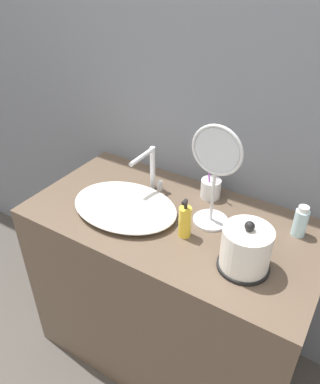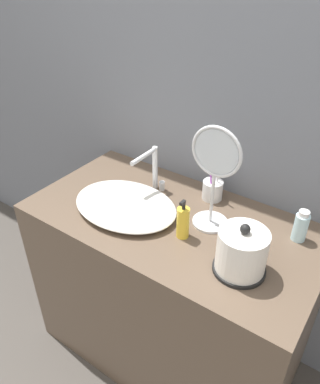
{
  "view_description": "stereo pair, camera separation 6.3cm",
  "coord_description": "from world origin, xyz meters",
  "px_view_note": "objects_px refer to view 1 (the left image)",
  "views": [
    {
      "loc": [
        0.56,
        -0.69,
        1.67
      ],
      "look_at": [
        -0.05,
        0.29,
        0.9
      ],
      "focal_mm": 35.0,
      "sensor_mm": 36.0,
      "label": 1
    },
    {
      "loc": [
        0.62,
        -0.66,
        1.67
      ],
      "look_at": [
        -0.05,
        0.29,
        0.9
      ],
      "focal_mm": 35.0,
      "sensor_mm": 36.0,
      "label": 2
    }
  ],
  "objects_px": {
    "faucet": "(151,167)",
    "toothbrush_cup": "(211,188)",
    "lotion_bottle": "(185,221)",
    "electric_kettle": "(246,250)",
    "shampoo_bottle": "(300,222)",
    "vanity_mirror": "(215,171)"
  },
  "relations": [
    {
      "from": "faucet",
      "to": "electric_kettle",
      "type": "xyz_separation_m",
      "value": [
        0.5,
        -0.22,
        -0.04
      ]
    },
    {
      "from": "toothbrush_cup",
      "to": "lotion_bottle",
      "type": "distance_m",
      "value": 0.27
    },
    {
      "from": "electric_kettle",
      "to": "shampoo_bottle",
      "type": "bearing_deg",
      "value": 67.83
    },
    {
      "from": "faucet",
      "to": "toothbrush_cup",
      "type": "xyz_separation_m",
      "value": [
        0.23,
        0.09,
        -0.07
      ]
    },
    {
      "from": "faucet",
      "to": "toothbrush_cup",
      "type": "distance_m",
      "value": 0.26
    },
    {
      "from": "toothbrush_cup",
      "to": "shampoo_bottle",
      "type": "relative_size",
      "value": 1.67
    },
    {
      "from": "shampoo_bottle",
      "to": "vanity_mirror",
      "type": "xyz_separation_m",
      "value": [
        -0.3,
        -0.1,
        0.16
      ]
    },
    {
      "from": "faucet",
      "to": "electric_kettle",
      "type": "distance_m",
      "value": 0.55
    },
    {
      "from": "toothbrush_cup",
      "to": "lotion_bottle",
      "type": "bearing_deg",
      "value": -83.98
    },
    {
      "from": "electric_kettle",
      "to": "lotion_bottle",
      "type": "xyz_separation_m",
      "value": [
        -0.24,
        0.04,
        -0.01
      ]
    },
    {
      "from": "lotion_bottle",
      "to": "shampoo_bottle",
      "type": "bearing_deg",
      "value": 32.71
    },
    {
      "from": "faucet",
      "to": "lotion_bottle",
      "type": "height_order",
      "value": "faucet"
    },
    {
      "from": "faucet",
      "to": "electric_kettle",
      "type": "relative_size",
      "value": 1.05
    },
    {
      "from": "lotion_bottle",
      "to": "faucet",
      "type": "bearing_deg",
      "value": 145.0
    },
    {
      "from": "faucet",
      "to": "toothbrush_cup",
      "type": "height_order",
      "value": "toothbrush_cup"
    },
    {
      "from": "electric_kettle",
      "to": "faucet",
      "type": "bearing_deg",
      "value": 155.98
    },
    {
      "from": "shampoo_bottle",
      "to": "vanity_mirror",
      "type": "distance_m",
      "value": 0.35
    },
    {
      "from": "lotion_bottle",
      "to": "electric_kettle",
      "type": "bearing_deg",
      "value": -9.29
    },
    {
      "from": "electric_kettle",
      "to": "shampoo_bottle",
      "type": "relative_size",
      "value": 1.52
    },
    {
      "from": "faucet",
      "to": "vanity_mirror",
      "type": "distance_m",
      "value": 0.33
    },
    {
      "from": "electric_kettle",
      "to": "vanity_mirror",
      "type": "distance_m",
      "value": 0.29
    },
    {
      "from": "shampoo_bottle",
      "to": "vanity_mirror",
      "type": "relative_size",
      "value": 0.31
    }
  ]
}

